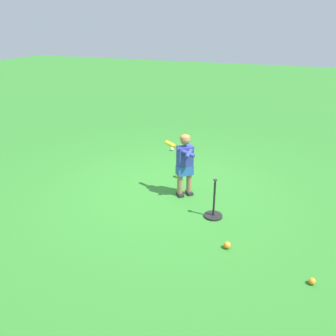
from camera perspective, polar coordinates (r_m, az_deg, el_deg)
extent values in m
plane|color=#2D7528|center=(6.11, -0.29, -3.65)|extent=(40.00, 40.00, 0.00)
cube|color=#232328|center=(5.97, 3.51, -4.13)|extent=(0.17, 0.17, 0.05)
cylinder|color=#996B4C|center=(5.90, 3.48, -2.45)|extent=(0.09, 0.09, 0.34)
cube|color=#232328|center=(5.90, 2.01, -4.41)|extent=(0.17, 0.17, 0.05)
cylinder|color=#996B4C|center=(5.84, 1.96, -2.72)|extent=(0.09, 0.09, 0.34)
cube|color=#2856A8|center=(5.76, 2.77, -0.35)|extent=(0.29, 0.30, 0.16)
cube|color=#2D3893|center=(5.67, 2.82, 1.97)|extent=(0.28, 0.28, 0.34)
sphere|color=#996B4C|center=(5.57, 2.87, 4.71)|extent=(0.17, 0.17, 0.17)
ellipsoid|color=olive|center=(5.57, 2.84, 5.03)|extent=(0.25, 0.25, 0.11)
sphere|color=yellow|center=(5.52, 3.43, 2.36)|extent=(0.04, 0.04, 0.04)
cylinder|color=black|center=(5.57, 2.74, 2.72)|extent=(0.08, 0.14, 0.05)
cylinder|color=yellow|center=(5.71, 1.01, 3.63)|extent=(0.20, 0.34, 0.11)
sphere|color=yellow|center=(5.82, -0.17, 4.25)|extent=(0.07, 0.07, 0.07)
cylinder|color=#2D3893|center=(5.56, 3.60, 2.64)|extent=(0.31, 0.07, 0.14)
cylinder|color=#2D3893|center=(5.53, 2.96, 2.55)|extent=(0.08, 0.31, 0.14)
sphere|color=orange|center=(4.70, 9.75, -12.45)|extent=(0.09, 0.09, 0.09)
sphere|color=orange|center=(4.42, 22.69, -16.87)|extent=(0.08, 0.08, 0.08)
sphere|color=yellow|center=(6.59, 1.52, -1.10)|extent=(0.10, 0.10, 0.10)
sphere|color=white|center=(7.94, 0.70, 3.16)|extent=(0.08, 0.08, 0.08)
cylinder|color=black|center=(5.36, 7.47, -7.82)|extent=(0.28, 0.28, 0.03)
cylinder|color=black|center=(5.22, 7.64, -5.09)|extent=(0.03, 0.03, 0.55)
cone|color=black|center=(5.08, 7.81, -2.16)|extent=(0.07, 0.07, 0.04)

